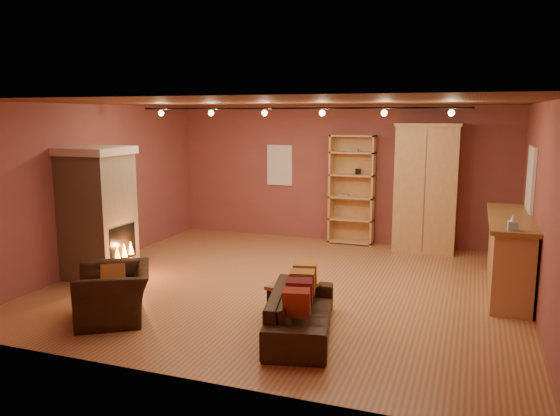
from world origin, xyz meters
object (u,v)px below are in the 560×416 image
at_px(fireplace, 98,213).
at_px(loveseat, 301,304).
at_px(armchair, 114,285).
at_px(coffee_table, 293,288).
at_px(bar_counter, 509,254).
at_px(bookcase, 352,189).
at_px(armoire, 426,188).

relative_size(fireplace, loveseat, 1.11).
distance_m(fireplace, armchair, 2.13).
bearing_deg(fireplace, coffee_table, -9.75).
relative_size(loveseat, armchair, 1.54).
xyz_separation_m(fireplace, bar_counter, (6.24, 1.36, -0.47)).
bearing_deg(loveseat, bookcase, -6.96).
xyz_separation_m(bar_counter, armchair, (-4.87, -2.88, -0.13)).
height_order(armoire, bar_counter, armoire).
relative_size(bookcase, loveseat, 1.17).
xyz_separation_m(bar_counter, coffee_table, (-2.71, -1.97, -0.22)).
bearing_deg(armoire, armchair, -124.40).
xyz_separation_m(armoire, coffee_table, (-1.31, -4.14, -0.87)).
height_order(fireplace, loveseat, fireplace).
bearing_deg(armchair, bookcase, 126.11).
xyz_separation_m(fireplace, armoire, (4.83, 3.54, 0.18)).
height_order(armoire, armchair, armoire).
relative_size(fireplace, armchair, 1.71).
bearing_deg(bookcase, coffee_table, -87.77).
bearing_deg(armoire, bar_counter, -57.05).
distance_m(fireplace, coffee_table, 3.64).
bearing_deg(armchair, armoire, 112.41).
bearing_deg(loveseat, armoire, -24.55).
height_order(bookcase, coffee_table, bookcase).
bearing_deg(bar_counter, armchair, -149.42).
xyz_separation_m(bookcase, armoire, (1.47, -0.20, 0.11)).
height_order(armoire, loveseat, armoire).
bearing_deg(armchair, loveseat, 65.22).
distance_m(fireplace, armoire, 5.99).
distance_m(fireplace, bookcase, 5.02).
bearing_deg(bar_counter, bookcase, 140.59).
height_order(bar_counter, loveseat, bar_counter).
bearing_deg(armoire, coffee_table, -107.50).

